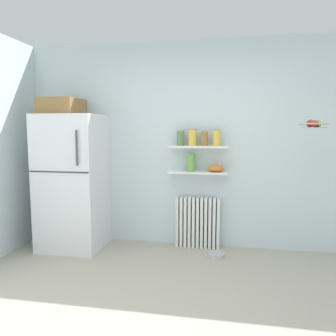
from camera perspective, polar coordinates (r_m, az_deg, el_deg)
The scene contains 14 objects.
ground_plane at distance 3.08m, azimuth 1.71°, elevation -22.37°, with size 7.04×7.04×0.00m, color #B2A893.
back_wall at distance 4.24m, azimuth 4.95°, elevation 3.97°, with size 7.04×0.10×2.60m, color silver.
refrigerator at distance 4.32m, azimuth -16.21°, elevation -1.75°, with size 0.76×0.72×1.88m.
radiator at distance 4.27m, azimuth 5.17°, elevation -9.34°, with size 0.56×0.12×0.65m.
wall_shelf_lower at distance 4.11m, azimuth 5.23°, elevation -0.75°, with size 0.73×0.22×0.03m, color white.
wall_shelf_upper at distance 4.08m, azimuth 5.27°, elevation 3.70°, with size 0.73×0.22×0.03m, color white.
storage_jar_0 at distance 4.10m, azimuth 2.19°, elevation 5.27°, with size 0.09×0.09×0.20m.
storage_jar_1 at distance 4.08m, azimuth 4.25°, elevation 5.35°, with size 0.11×0.11×0.21m.
storage_jar_2 at distance 4.07m, azimuth 6.33°, elevation 5.17°, with size 0.08×0.08×0.19m.
storage_jar_3 at distance 4.06m, azimuth 8.42°, elevation 5.24°, with size 0.09×0.09×0.20m.
vase at distance 4.10m, azimuth 3.96°, elevation 0.94°, with size 0.11×0.11×0.21m, color #66A84C.
shelf_bowl at distance 4.09m, azimuth 8.29°, elevation -0.02°, with size 0.20×0.20×0.09m, color orange.
pet_food_bowl at distance 4.05m, azimuth 8.34°, elevation -14.72°, with size 0.19×0.19×0.05m, color #B7B7BC.
hanging_fruit_basket at distance 3.77m, azimuth 23.92°, elevation 6.93°, with size 0.30×0.30×0.10m.
Camera 1 is at (0.40, -2.17, 1.50)m, focal length 35.20 mm.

